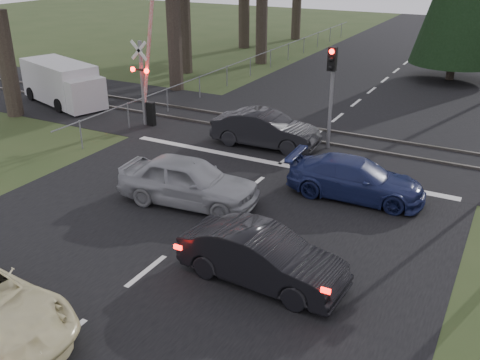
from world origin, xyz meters
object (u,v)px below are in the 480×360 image
Objects in this scene: blue_sedan at (356,179)px; white_van at (64,84)px; traffic_signal_center at (331,81)px; dark_hatchback at (262,257)px; crossing_signal at (146,81)px; dark_car_far at (265,129)px; silver_car at (189,181)px.

blue_sedan is 17.09m from white_van.
traffic_signal_center is 10.07m from dark_hatchback.
white_van is at bearing 171.88° from crossing_signal.
dark_hatchback is at bearing 171.76° from blue_sedan.
dark_hatchback is (10.06, -8.79, -1.37)m from crossing_signal.
dark_car_far is at bearing 28.52° from dark_hatchback.
dark_hatchback is at bearing -41.14° from crossing_signal.
white_van is (-6.01, 0.86, -0.98)m from crossing_signal.
dark_car_far is at bearing -4.23° from silver_car.
traffic_signal_center reaches higher than blue_sedan.
crossing_signal is 11.13m from blue_sedan.
crossing_signal is 6.15m from white_van.
blue_sedan is (2.35, -3.90, -2.16)m from traffic_signal_center.
traffic_signal_center reaches higher than dark_hatchback.
blue_sedan is (10.62, -3.00, -1.41)m from crossing_signal.
traffic_signal_center is 0.91× the size of silver_car.
silver_car is 1.03× the size of dark_car_far.
dark_hatchback is (1.79, -9.68, -2.12)m from traffic_signal_center.
dark_hatchback is 4.87m from silver_car.
dark_car_far is at bearing -159.47° from traffic_signal_center.
blue_sedan is at bearing -2.29° from dark_hatchback.
crossing_signal is at bearing -173.85° from traffic_signal_center.
traffic_signal_center is at bearing 6.15° from crossing_signal.
silver_car is (-3.97, 2.83, 0.09)m from dark_hatchback.
traffic_signal_center is 0.99× the size of dark_hatchback.
dark_hatchback is 0.95× the size of dark_car_far.
silver_car is 5.97m from dark_car_far.
dark_car_far reaches higher than blue_sedan.
dark_car_far is at bearing 13.84° from white_van.
dark_car_far is (-4.14, 8.79, 0.04)m from dark_hatchback.
silver_car is at bearing 178.54° from dark_car_far.
dark_hatchback is 5.81m from blue_sedan.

